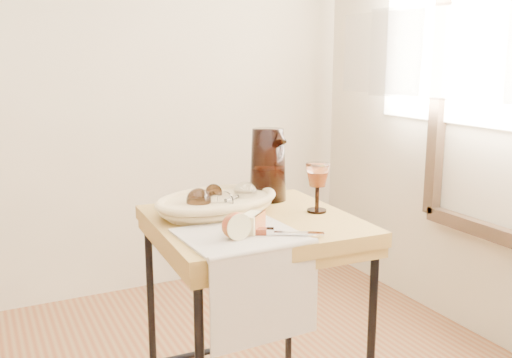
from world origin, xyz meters
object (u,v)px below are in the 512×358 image
tea_towel (240,235)px  goblet_lying_a (205,197)px  goblet_lying_b (237,197)px  pitcher (268,165)px  apple_half (235,225)px  bread_basket (218,205)px  table_knife (273,231)px  wine_goblet (317,188)px  side_table (253,332)px

tea_towel → goblet_lying_a: goblet_lying_a is taller
tea_towel → goblet_lying_b: goblet_lying_b is taller
pitcher → apple_half: 0.45m
bread_basket → table_knife: (0.04, -0.28, -0.01)m
bread_basket → goblet_lying_a: size_ratio=3.01×
bread_basket → wine_goblet: (0.27, -0.12, 0.05)m
apple_half → table_knife: bearing=-16.5°
wine_goblet → table_knife: (-0.23, -0.16, -0.06)m
tea_towel → bread_basket: bread_basket is taller
side_table → tea_towel: bearing=-126.8°
pitcher → table_knife: bearing=-99.1°
pitcher → wine_goblet: size_ratio=1.81×
tea_towel → table_knife: table_knife is taller
table_knife → goblet_lying_a: bearing=133.9°
tea_towel → goblet_lying_b: (0.09, 0.22, 0.05)m
pitcher → side_table: bearing=-112.2°
wine_goblet → apple_half: (-0.34, -0.14, -0.04)m
side_table → goblet_lying_b: 0.42m
apple_half → bread_basket: bearing=70.3°
pitcher → bread_basket: bearing=-142.9°
tea_towel → bread_basket: 0.24m
goblet_lying_a → pitcher: 0.26m
pitcher → table_knife: pitcher is taller
tea_towel → table_knife: bearing=-30.4°
tea_towel → side_table: bearing=51.2°
side_table → wine_goblet: (0.20, -0.03, 0.44)m
bread_basket → pitcher: 0.24m
table_knife → wine_goblet: bearing=64.5°
side_table → bread_basket: 0.40m
pitcher → apple_half: pitcher is taller
pitcher → apple_half: (-0.27, -0.34, -0.08)m
tea_towel → apple_half: bearing=-140.3°
tea_towel → goblet_lying_a: 0.26m
goblet_lying_b → table_knife: bearing=-124.0°
goblet_lying_a → table_knife: 0.31m
goblet_lying_b → bread_basket: bearing=127.2°
table_knife → goblet_lying_b: bearing=117.2°
side_table → goblet_lying_b: bearing=102.8°
side_table → wine_goblet: bearing=-7.2°
goblet_lying_b → goblet_lying_a: bearing=125.4°
goblet_lying_a → apple_half: size_ratio=1.60×
goblet_lying_a → goblet_lying_b: 0.09m
pitcher → apple_half: size_ratio=3.66×
side_table → goblet_lying_a: 0.44m
side_table → bread_basket: size_ratio=1.99×
goblet_lying_a → apple_half: 0.28m
tea_towel → wine_goblet: (0.31, 0.12, 0.07)m
side_table → apple_half: apple_half is taller
bread_basket → goblet_lying_a: (-0.03, 0.02, 0.02)m
side_table → pitcher: 0.53m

